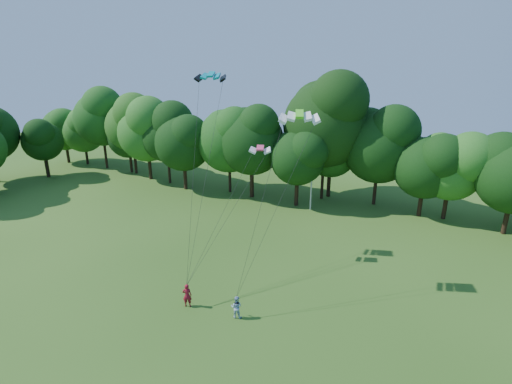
% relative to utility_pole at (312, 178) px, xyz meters
% --- Properties ---
extents(utility_pole, '(1.51, 0.53, 7.78)m').
position_rel_utility_pole_xyz_m(utility_pole, '(0.00, 0.00, 0.00)').
color(utility_pole, beige).
rests_on(utility_pole, ground).
extents(kite_flyer_left, '(0.81, 0.69, 1.89)m').
position_rel_utility_pole_xyz_m(kite_flyer_left, '(-2.95, -23.33, -3.06)').
color(kite_flyer_left, maroon).
rests_on(kite_flyer_left, ground).
extents(kite_flyer_right, '(0.93, 0.78, 1.72)m').
position_rel_utility_pole_xyz_m(kite_flyer_right, '(1.05, -23.08, -3.15)').
color(kite_flyer_right, '#9CB6D8').
rests_on(kite_flyer_right, ground).
extents(kite_teal, '(2.86, 1.84, 0.49)m').
position_rel_utility_pole_xyz_m(kite_teal, '(-5.64, -13.77, 12.51)').
color(kite_teal, '#058D9D').
rests_on(kite_teal, ground).
extents(kite_green, '(3.22, 2.19, 0.55)m').
position_rel_utility_pole_xyz_m(kite_green, '(3.34, -16.75, 9.98)').
color(kite_green, '#55E622').
rests_on(kite_green, ground).
extents(kite_pink, '(2.07, 1.43, 0.37)m').
position_rel_utility_pole_xyz_m(kite_pink, '(-1.03, -13.75, 6.46)').
color(kite_pink, '#E84071').
rests_on(kite_pink, ground).
extents(tree_back_west, '(8.90, 8.90, 12.95)m').
position_rel_utility_pole_xyz_m(tree_back_west, '(-30.43, 4.51, 4.07)').
color(tree_back_west, '#351F15').
rests_on(tree_back_west, ground).
extents(tree_back_center, '(11.81, 11.81, 17.18)m').
position_rel_utility_pole_xyz_m(tree_back_center, '(0.27, 4.48, 6.72)').
color(tree_back_center, black).
rests_on(tree_back_center, ground).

